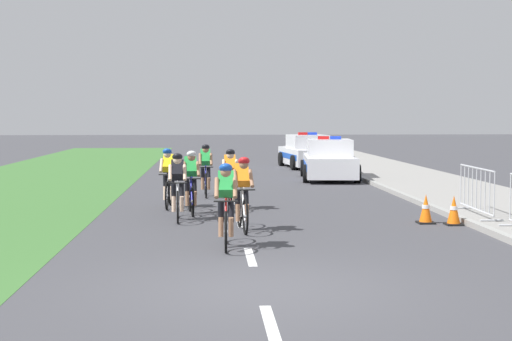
# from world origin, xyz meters

# --- Properties ---
(ground_plane) EXTENTS (160.00, 160.00, 0.00)m
(ground_plane) POSITION_xyz_m (0.00, 0.00, 0.00)
(ground_plane) COLOR #424247
(sidewalk_slab) EXTENTS (3.82, 60.00, 0.12)m
(sidewalk_slab) POSITION_xyz_m (6.70, 14.00, 0.06)
(sidewalk_slab) COLOR gray
(sidewalk_slab) RESTS_ON ground
(kerb_edge) EXTENTS (0.16, 60.00, 0.13)m
(kerb_edge) POSITION_xyz_m (4.87, 14.00, 0.07)
(kerb_edge) COLOR #9E9E99
(kerb_edge) RESTS_ON ground
(grass_verge) EXTENTS (7.00, 60.00, 0.01)m
(grass_verge) POSITION_xyz_m (-6.77, 14.00, 0.00)
(grass_verge) COLOR #3D7033
(grass_verge) RESTS_ON ground
(lane_markings_centre) EXTENTS (0.14, 25.60, 0.01)m
(lane_markings_centre) POSITION_xyz_m (0.00, 10.28, 0.00)
(lane_markings_centre) COLOR white
(lane_markings_centre) RESTS_ON ground
(cyclist_lead) EXTENTS (0.42, 1.72, 1.56)m
(cyclist_lead) POSITION_xyz_m (-0.38, 3.13, 0.79)
(cyclist_lead) COLOR black
(cyclist_lead) RESTS_ON ground
(cyclist_second) EXTENTS (0.44, 1.72, 1.56)m
(cyclist_second) POSITION_xyz_m (-0.00, 5.06, 0.79)
(cyclist_second) COLOR black
(cyclist_second) RESTS_ON ground
(cyclist_third) EXTENTS (0.43, 1.72, 1.56)m
(cyclist_third) POSITION_xyz_m (-1.38, 6.65, 0.79)
(cyclist_third) COLOR black
(cyclist_third) RESTS_ON ground
(cyclist_fourth) EXTENTS (0.44, 1.72, 1.56)m
(cyclist_fourth) POSITION_xyz_m (-1.10, 7.73, 0.79)
(cyclist_fourth) COLOR black
(cyclist_fourth) RESTS_ON ground
(cyclist_fifth) EXTENTS (0.42, 1.72, 1.56)m
(cyclist_fifth) POSITION_xyz_m (-0.15, 8.54, 0.79)
(cyclist_fifth) COLOR black
(cyclist_fifth) RESTS_ON ground
(cyclist_sixth) EXTENTS (0.42, 1.72, 1.56)m
(cyclist_sixth) POSITION_xyz_m (-1.70, 9.00, 0.79)
(cyclist_sixth) COLOR black
(cyclist_sixth) RESTS_ON ground
(cyclist_seventh) EXTENTS (0.42, 1.72, 1.56)m
(cyclist_seventh) POSITION_xyz_m (-0.77, 11.59, 0.79)
(cyclist_seventh) COLOR black
(cyclist_seventh) RESTS_ON ground
(police_car_nearest) EXTENTS (2.31, 4.55, 1.59)m
(police_car_nearest) POSITION_xyz_m (3.74, 17.07, 0.68)
(police_car_nearest) COLOR white
(police_car_nearest) RESTS_ON ground
(police_car_second) EXTENTS (2.32, 4.55, 1.59)m
(police_car_second) POSITION_xyz_m (3.74, 23.24, 0.68)
(police_car_second) COLOR white
(police_car_second) RESTS_ON ground
(crowd_barrier_middle) EXTENTS (0.57, 2.32, 1.07)m
(crowd_barrier_middle) POSITION_xyz_m (5.32, 6.34, 0.65)
(crowd_barrier_middle) COLOR #B7BABF
(crowd_barrier_middle) RESTS_ON sidewalk_slab
(traffic_cone_near) EXTENTS (0.36, 0.36, 0.64)m
(traffic_cone_near) POSITION_xyz_m (4.03, 5.87, 0.31)
(traffic_cone_near) COLOR black
(traffic_cone_near) RESTS_ON ground
(traffic_cone_mid) EXTENTS (0.36, 0.36, 0.64)m
(traffic_cone_mid) POSITION_xyz_m (4.56, 5.60, 0.31)
(traffic_cone_mid) COLOR black
(traffic_cone_mid) RESTS_ON ground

